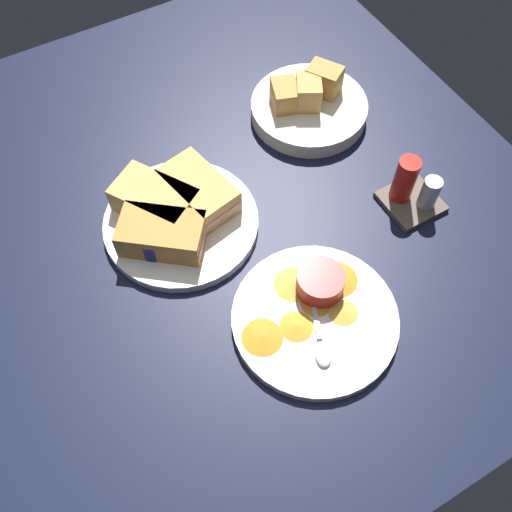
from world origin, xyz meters
TOP-DOWN VIEW (x-y plane):
  - ground_plane at (0.00, 0.00)cm, footprint 110.00×110.00cm
  - plate_sandwich_main at (0.15, -4.60)cm, footprint 25.33×25.33cm
  - sandwich_half_near at (-2.24, -0.42)cm, footprint 14.41×10.09cm
  - sandwich_half_far at (-4.03, -6.99)cm, footprint 15.05×13.31cm
  - sandwich_half_extra at (2.54, -8.78)cm, footprint 14.01×14.92cm
  - ramekin_dark_sauce at (2.17, -9.93)cm, footprint 7.02×7.02cm
  - spoon_by_dark_ramekin at (-1.47, -5.72)cm, footprint 7.57×8.43cm
  - plate_chips_companion at (25.49, 5.02)cm, footprint 24.78×24.78cm
  - ramekin_light_gravy at (21.77, 8.11)cm, footprint 7.21×7.21cm
  - spoon_by_gravy_ramekin at (30.23, 2.98)cm, footprint 9.64×5.26cm
  - plantain_chip_scatter at (23.17, 4.89)cm, footprint 13.14×22.76cm
  - bread_basket_rear at (-11.18, 27.10)cm, footprint 21.56×21.56cm
  - condiment_caddy at (14.72, 30.74)cm, footprint 9.00×9.00cm

SIDE VIEW (x-z plane):
  - ground_plane at x=0.00cm, z-range -3.00..0.00cm
  - plate_sandwich_main at x=0.15cm, z-range 0.00..1.60cm
  - plate_chips_companion at x=25.49cm, z-range 0.00..1.60cm
  - plantain_chip_scatter at x=23.17cm, z-range 1.60..2.20cm
  - spoon_by_dark_ramekin at x=-1.47cm, z-range 1.56..2.36cm
  - spoon_by_gravy_ramekin at x=30.23cm, z-range 1.56..2.36cm
  - bread_basket_rear at x=-11.18cm, z-range -1.75..6.44cm
  - condiment_caddy at x=14.72cm, z-range -1.34..8.16cm
  - ramekin_dark_sauce at x=2.17cm, z-range 1.74..5.09cm
  - ramekin_light_gravy at x=21.77cm, z-range 1.74..5.37cm
  - sandwich_half_near at x=-2.24cm, z-range 1.60..6.40cm
  - sandwich_half_far at x=-4.03cm, z-range 1.60..6.40cm
  - sandwich_half_extra at x=2.54cm, z-range 1.60..6.40cm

